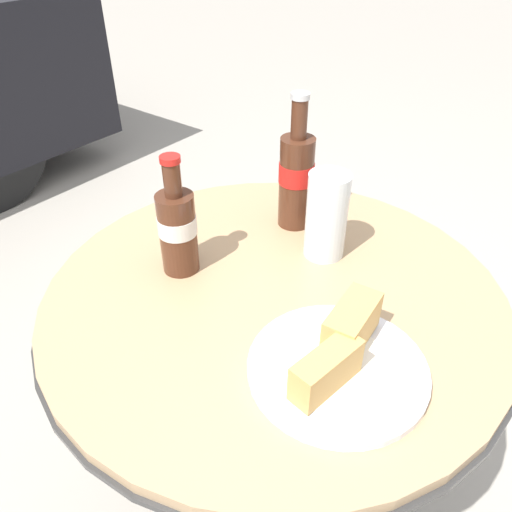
{
  "coord_description": "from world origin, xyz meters",
  "views": [
    {
      "loc": [
        -0.52,
        -0.37,
        1.21
      ],
      "look_at": [
        0.0,
        0.04,
        0.74
      ],
      "focal_mm": 35.0,
      "sensor_mm": 36.0,
      "label": 1
    }
  ],
  "objects_px": {
    "cola_bottle_right": "(296,177)",
    "lunch_plate_near": "(339,358)",
    "cola_bottle_left": "(177,228)",
    "drinking_glass": "(326,219)",
    "bistro_table": "(273,340)"
  },
  "relations": [
    {
      "from": "cola_bottle_left",
      "to": "drinking_glass",
      "type": "xyz_separation_m",
      "value": [
        0.19,
        -0.17,
        -0.01
      ]
    },
    {
      "from": "cola_bottle_left",
      "to": "cola_bottle_right",
      "type": "relative_size",
      "value": 0.82
    },
    {
      "from": "cola_bottle_right",
      "to": "drinking_glass",
      "type": "relative_size",
      "value": 1.64
    },
    {
      "from": "drinking_glass",
      "to": "bistro_table",
      "type": "bearing_deg",
      "value": 175.51
    },
    {
      "from": "drinking_glass",
      "to": "lunch_plate_near",
      "type": "distance_m",
      "value": 0.28
    },
    {
      "from": "cola_bottle_right",
      "to": "lunch_plate_near",
      "type": "distance_m",
      "value": 0.39
    },
    {
      "from": "bistro_table",
      "to": "lunch_plate_near",
      "type": "distance_m",
      "value": 0.24
    },
    {
      "from": "drinking_glass",
      "to": "lunch_plate_near",
      "type": "height_order",
      "value": "drinking_glass"
    },
    {
      "from": "cola_bottle_left",
      "to": "cola_bottle_right",
      "type": "bearing_deg",
      "value": -16.57
    },
    {
      "from": "cola_bottle_right",
      "to": "lunch_plate_near",
      "type": "xyz_separation_m",
      "value": [
        -0.28,
        -0.26,
        -0.08
      ]
    },
    {
      "from": "bistro_table",
      "to": "lunch_plate_near",
      "type": "height_order",
      "value": "lunch_plate_near"
    },
    {
      "from": "bistro_table",
      "to": "cola_bottle_right",
      "type": "relative_size",
      "value": 2.97
    },
    {
      "from": "cola_bottle_left",
      "to": "bistro_table",
      "type": "bearing_deg",
      "value": -72.1
    },
    {
      "from": "drinking_glass",
      "to": "lunch_plate_near",
      "type": "relative_size",
      "value": 0.64
    },
    {
      "from": "cola_bottle_right",
      "to": "cola_bottle_left",
      "type": "bearing_deg",
      "value": 163.43
    }
  ]
}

